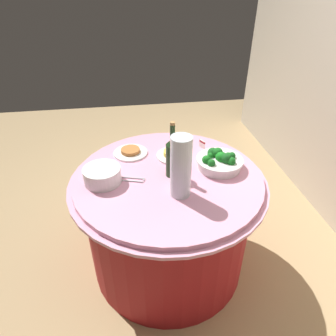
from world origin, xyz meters
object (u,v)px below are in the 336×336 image
(decorative_fruit_vase, at_px, (181,169))
(food_plate_fried_egg, at_px, (174,154))
(serving_tongs, at_px, (132,179))
(broccoli_bowl, at_px, (219,161))
(plate_stack, at_px, (102,175))
(food_plate_peanuts, at_px, (130,152))
(label_placard_front, at_px, (202,144))
(wine_bottle, at_px, (172,155))

(decorative_fruit_vase, xyz_separation_m, food_plate_fried_egg, (-0.39, 0.03, -0.15))
(decorative_fruit_vase, relative_size, serving_tongs, 2.05)
(broccoli_bowl, height_order, plate_stack, broccoli_bowl)
(food_plate_peanuts, bearing_deg, serving_tongs, -1.58)
(food_plate_peanuts, bearing_deg, food_plate_fried_egg, 74.19)
(label_placard_front, bearing_deg, broccoli_bowl, 9.59)
(label_placard_front, bearing_deg, decorative_fruit_vase, -26.82)
(serving_tongs, bearing_deg, broccoli_bowl, 95.33)
(wine_bottle, height_order, label_placard_front, wine_bottle)
(broccoli_bowl, relative_size, food_plate_peanuts, 1.27)
(food_plate_peanuts, height_order, label_placard_front, label_placard_front)
(broccoli_bowl, bearing_deg, plate_stack, -86.36)
(plate_stack, distance_m, decorative_fruit_vase, 0.46)
(decorative_fruit_vase, xyz_separation_m, serving_tongs, (-0.17, -0.25, -0.16))
(decorative_fruit_vase, bearing_deg, broccoli_bowl, 127.70)
(serving_tongs, xyz_separation_m, food_plate_peanuts, (-0.30, 0.01, 0.01))
(decorative_fruit_vase, bearing_deg, food_plate_fried_egg, 175.73)
(food_plate_peanuts, bearing_deg, wine_bottle, 39.52)
(serving_tongs, xyz_separation_m, food_plate_fried_egg, (-0.22, 0.28, 0.01))
(wine_bottle, xyz_separation_m, food_plate_fried_egg, (-0.20, 0.04, -0.11))
(broccoli_bowl, distance_m, food_plate_fried_egg, 0.30)
(wine_bottle, xyz_separation_m, food_plate_peanuts, (-0.28, -0.23, -0.12))
(plate_stack, bearing_deg, food_plate_fried_egg, 115.98)
(wine_bottle, relative_size, food_plate_peanuts, 1.53)
(decorative_fruit_vase, bearing_deg, wine_bottle, -175.66)
(broccoli_bowl, relative_size, wine_bottle, 0.83)
(wine_bottle, bearing_deg, plate_stack, -88.01)
(plate_stack, bearing_deg, decorative_fruit_vase, 67.30)
(broccoli_bowl, distance_m, decorative_fruit_vase, 0.37)
(broccoli_bowl, height_order, wine_bottle, wine_bottle)
(plate_stack, height_order, label_placard_front, plate_stack)
(label_placard_front, bearing_deg, serving_tongs, -58.26)
(broccoli_bowl, height_order, serving_tongs, broccoli_bowl)
(label_placard_front, bearing_deg, plate_stack, -65.43)
(plate_stack, height_order, serving_tongs, plate_stack)
(decorative_fruit_vase, relative_size, food_plate_fried_egg, 1.55)
(food_plate_fried_egg, bearing_deg, food_plate_peanuts, -105.81)
(broccoli_bowl, bearing_deg, serving_tongs, -84.67)
(food_plate_fried_egg, relative_size, label_placard_front, 4.00)
(wine_bottle, xyz_separation_m, decorative_fruit_vase, (0.19, 0.01, 0.03))
(serving_tongs, distance_m, food_plate_fried_egg, 0.36)
(broccoli_bowl, bearing_deg, label_placard_front, -170.41)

